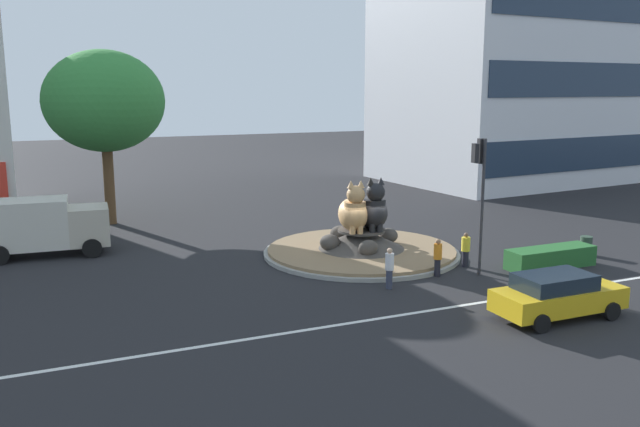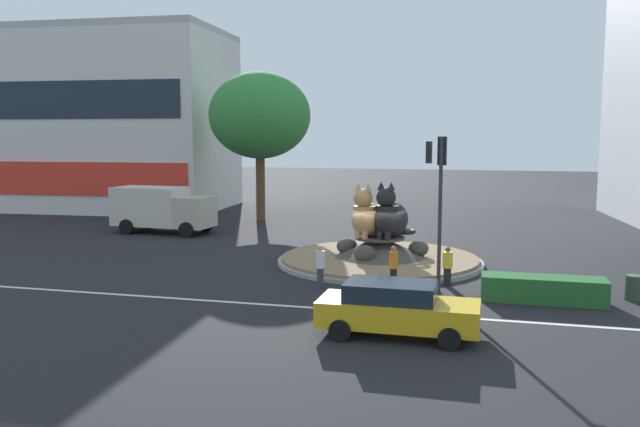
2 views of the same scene
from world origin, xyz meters
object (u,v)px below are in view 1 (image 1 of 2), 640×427
Objects in this scene: traffic_light_mast at (481,177)px; pedestrian_white_shirt at (389,267)px; cat_statue_black at (373,210)px; sedan_on_far_lane at (557,295)px; pedestrian_orange_shirt at (438,257)px; delivery_box_truck at (39,225)px; broadleaf_tree_behind_island at (104,102)px; cat_statue_calico at (354,212)px; office_tower at (511,11)px; pedestrian_yellow_shirt at (466,249)px; litter_bin at (586,246)px.

pedestrian_white_shirt is (-4.44, -0.26, -3.36)m from traffic_light_mast.
cat_statue_black is 10.66m from sedan_on_far_lane.
pedestrian_orange_shirt is 18.68m from delivery_box_truck.
delivery_box_truck is (-14.66, 6.11, -0.69)m from cat_statue_black.
broadleaf_tree_behind_island is (-10.68, 12.66, 4.92)m from cat_statue_black.
office_tower is at bearing 142.14° from cat_statue_calico.
delivery_box_truck reaches higher than sedan_on_far_lane.
cat_statue_black is at bearing -18.46° from delivery_box_truck.
pedestrian_white_shirt reaches higher than pedestrian_orange_shirt.
broadleaf_tree_behind_island is 6.13× the size of pedestrian_orange_shirt.
cat_statue_calico is 10.86m from sedan_on_far_lane.
cat_statue_black is 1.60× the size of pedestrian_white_shirt.
delivery_box_truck is at bearing -54.69° from pedestrian_white_shirt.
broadleaf_tree_behind_island is 22.03m from pedestrian_yellow_shirt.
cat_statue_calico is 1.51× the size of pedestrian_orange_shirt.
traffic_light_mast is 0.21× the size of office_tower.
pedestrian_white_shirt is (-24.77, -23.89, -13.22)m from office_tower.
broadleaf_tree_behind_island reaches higher than delivery_box_truck.
pedestrian_yellow_shirt is 19.98m from delivery_box_truck.
cat_statue_calico reaches higher than pedestrian_orange_shirt.
traffic_light_mast is 3.67m from pedestrian_yellow_shirt.
broadleaf_tree_behind_island is 20.74m from pedestrian_white_shirt.
cat_statue_calico is at bearing -147.22° from office_tower.
cat_statue_black is at bearing 18.97° from pedestrian_orange_shirt.
sedan_on_far_lane is 0.76× the size of delivery_box_truck.
traffic_light_mast is at bearing 49.89° from cat_statue_calico.
broadleaf_tree_behind_island is 2.13× the size of sedan_on_far_lane.
cat_statue_black is at bearing 156.18° from litter_bin.
traffic_light_mast is 22.08m from broadleaf_tree_behind_island.
traffic_light_mast is 0.94× the size of delivery_box_truck.
cat_statue_calico reaches higher than pedestrian_yellow_shirt.
cat_statue_black is 2.97× the size of litter_bin.
litter_bin is at bearing -18.93° from delivery_box_truck.
broadleaf_tree_behind_island reaches higher than cat_statue_black.
pedestrian_orange_shirt is at bearing 25.02° from cat_statue_black.
pedestrian_orange_shirt is at bearing -56.09° from broadleaf_tree_behind_island.
broadleaf_tree_behind_island is (-33.49, -6.13, -6.98)m from office_tower.
traffic_light_mast is 6.49× the size of litter_bin.
sedan_on_far_lane is at bearing 24.24° from cat_statue_black.
sedan_on_far_lane is 9.94m from litter_bin.
litter_bin is (10.43, -4.13, -1.71)m from cat_statue_calico.
cat_statue_calico is at bearing 39.80° from traffic_light_mast.
pedestrian_yellow_shirt is 0.33× the size of sedan_on_far_lane.
delivery_box_truck is (-13.62, 6.12, -0.66)m from cat_statue_calico.
traffic_light_mast is 32.70m from office_tower.
broadleaf_tree_behind_island is 9.50m from delivery_box_truck.
pedestrian_orange_shirt is at bearing 99.20° from sedan_on_far_lane.
pedestrian_white_shirt is at bearing 125.04° from sedan_on_far_lane.
office_tower reaches higher than pedestrian_white_shirt.
cat_statue_black is 10.41m from litter_bin.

